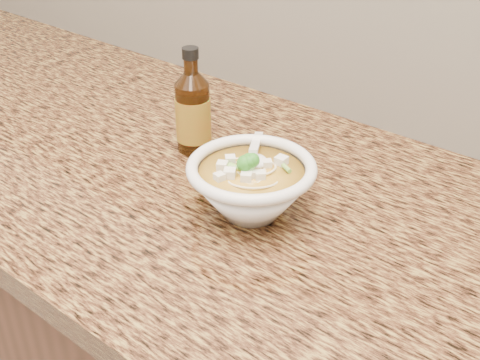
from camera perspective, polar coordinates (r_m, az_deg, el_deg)
The scene contains 3 objects.
counter_slab at distance 0.87m, azimuth 5.92°, elevation -4.10°, with size 4.00×0.68×0.04m, color olive.
soup_bowl at distance 0.83m, azimuth 1.06°, elevation -0.68°, with size 0.18×0.19×0.10m.
hot_sauce_bottle at distance 0.99m, azimuth -4.48°, elevation 6.37°, with size 0.07×0.07×0.18m.
Camera 1 is at (0.37, 1.07, 1.39)m, focal length 45.00 mm.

